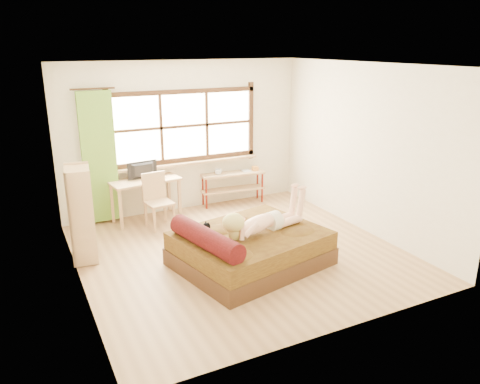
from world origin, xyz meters
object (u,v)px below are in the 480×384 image
bed (248,248)px  pipe_shelf (233,181)px  woman (262,212)px  kitten (199,231)px  chair (157,197)px  bookshelf (81,213)px  desk (145,185)px

bed → pipe_shelf: bearing=56.2°
woman → pipe_shelf: (0.78, 2.53, -0.32)m
pipe_shelf → kitten: bearing=-118.3°
bed → chair: size_ratio=2.40×
kitten → bookshelf: (-1.33, 1.13, 0.09)m
chair → bookshelf: bearing=-157.3°
chair → pipe_shelf: bearing=9.1°
chair → bookshelf: (-1.32, -0.76, 0.18)m
chair → bookshelf: bookshelf is taller
woman → chair: size_ratio=1.47×
woman → kitten: woman is taller
kitten → bookshelf: bearing=127.1°
desk → bookshelf: 1.67m
desk → bookshelf: size_ratio=0.91×
kitten → pipe_shelf: (1.65, 2.38, -0.15)m
chair → pipe_shelf: (1.66, 0.49, -0.06)m
woman → kitten: bearing=157.8°
bed → kitten: (-0.67, 0.11, 0.34)m
chair → kitten: bearing=-96.9°
woman → chair: bearing=100.9°
kitten → pipe_shelf: kitten is taller
kitten → chair: chair is taller
bookshelf → kitten: bearing=-33.4°
desk → chair: size_ratio=1.34×
bed → pipe_shelf: bed is taller
desk → bookshelf: bearing=-144.8°
bed → bookshelf: size_ratio=1.64×
pipe_shelf → desk: bearing=-169.7°
desk → pipe_shelf: size_ratio=0.98×
kitten → bookshelf: size_ratio=0.21×
woman → chair: 2.24m
woman → desk: woman is taller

